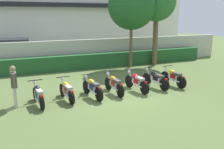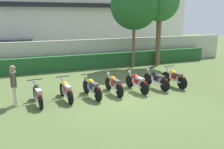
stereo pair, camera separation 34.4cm
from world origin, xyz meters
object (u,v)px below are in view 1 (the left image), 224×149
object	(u,v)px
parked_car	(12,52)
inspector_person	(14,83)
motorcycle_in_row_1	(67,90)
tree_far_side	(157,3)
motorcycle_in_row_3	(114,84)
motorcycle_in_row_0	(38,94)
motorcycle_in_row_4	(137,82)
tree_near_inspector	(132,6)
motorcycle_in_row_5	(156,79)
motorcycle_in_row_6	(173,77)
motorcycle_in_row_2	(92,87)

from	to	relation	value
parked_car	inspector_person	size ratio (longest dim) A/B	2.82
motorcycle_in_row_1	inspector_person	size ratio (longest dim) A/B	1.07
tree_far_side	motorcycle_in_row_3	size ratio (longest dim) A/B	3.10
motorcycle_in_row_0	motorcycle_in_row_4	size ratio (longest dim) A/B	0.92
tree_far_side	motorcycle_in_row_1	size ratio (longest dim) A/B	3.26
motorcycle_in_row_4	tree_far_side	bearing A→B (deg)	-45.13
tree_far_side	tree_near_inspector	bearing A→B (deg)	-177.97
parked_car	tree_far_side	xyz separation A→B (m)	(9.48, -4.10, 3.44)
motorcycle_in_row_5	motorcycle_in_row_4	bearing A→B (deg)	87.48
motorcycle_in_row_5	motorcycle_in_row_6	distance (m)	1.03
tree_near_inspector	inspector_person	xyz separation A→B (m)	(-7.76, -5.02, -3.15)
parked_car	motorcycle_in_row_0	bearing A→B (deg)	-80.98
motorcycle_in_row_0	motorcycle_in_row_2	world-z (taller)	motorcycle_in_row_2
tree_near_inspector	inspector_person	distance (m)	9.76
tree_near_inspector	inspector_person	bearing A→B (deg)	-147.10
tree_far_side	motorcycle_in_row_5	world-z (taller)	tree_far_side
parked_car	motorcycle_in_row_4	size ratio (longest dim) A/B	2.42
motorcycle_in_row_5	inspector_person	distance (m)	6.54
motorcycle_in_row_3	parked_car	bearing A→B (deg)	20.95
tree_far_side	motorcycle_in_row_0	bearing A→B (deg)	-149.56
parked_car	inspector_person	bearing A→B (deg)	-86.23
parked_car	motorcycle_in_row_2	size ratio (longest dim) A/B	2.51
tree_near_inspector	tree_far_side	distance (m)	2.02
motorcycle_in_row_4	inspector_person	bearing A→B (deg)	84.55
tree_near_inspector	motorcycle_in_row_1	xyz separation A→B (m)	(-5.73, -5.06, -3.69)
tree_near_inspector	motorcycle_in_row_5	size ratio (longest dim) A/B	2.99
tree_far_side	inspector_person	bearing A→B (deg)	-152.45
motorcycle_in_row_2	motorcycle_in_row_5	world-z (taller)	motorcycle_in_row_2
parked_car	motorcycle_in_row_4	world-z (taller)	parked_car
motorcycle_in_row_0	tree_far_side	bearing A→B (deg)	-64.49
motorcycle_in_row_5	inspector_person	world-z (taller)	inspector_person
tree_far_side	motorcycle_in_row_2	world-z (taller)	tree_far_side
tree_far_side	motorcycle_in_row_2	bearing A→B (deg)	-141.72
parked_car	motorcycle_in_row_5	size ratio (longest dim) A/B	2.43
tree_near_inspector	motorcycle_in_row_4	bearing A→B (deg)	-114.99
parked_car	motorcycle_in_row_1	distance (m)	9.41
motorcycle_in_row_2	motorcycle_in_row_3	world-z (taller)	same
tree_near_inspector	motorcycle_in_row_5	world-z (taller)	tree_near_inspector
motorcycle_in_row_6	inspector_person	distance (m)	7.57
tree_far_side	motorcycle_in_row_3	xyz separation A→B (m)	(-5.52, -5.09, -3.92)
motorcycle_in_row_4	parked_car	bearing A→B (deg)	24.12
tree_near_inspector	motorcycle_in_row_0	world-z (taller)	tree_near_inspector
motorcycle_in_row_3	motorcycle_in_row_1	bearing A→B (deg)	88.50
parked_car	motorcycle_in_row_5	distance (m)	11.09
motorcycle_in_row_3	inspector_person	bearing A→B (deg)	87.58
motorcycle_in_row_1	motorcycle_in_row_3	size ratio (longest dim) A/B	0.95
parked_car	motorcycle_in_row_3	xyz separation A→B (m)	(3.97, -9.20, -0.48)
motorcycle_in_row_6	inspector_person	xyz separation A→B (m)	(-7.55, 0.01, 0.52)
tree_near_inspector	motorcycle_in_row_1	distance (m)	8.48
motorcycle_in_row_0	motorcycle_in_row_2	xyz separation A→B (m)	(2.30, 0.02, 0.01)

